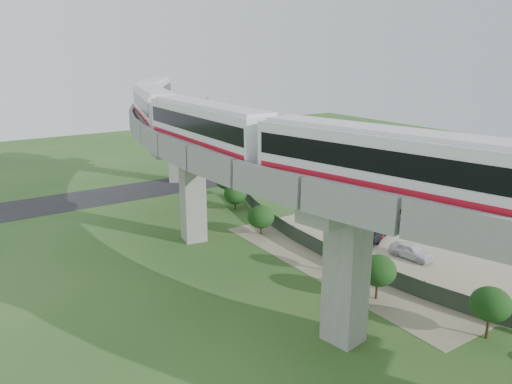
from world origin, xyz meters
TOP-DOWN VIEW (x-y plane):
  - ground at (0.00, 0.00)m, footprint 160.00×160.00m
  - dirt_lot at (14.00, -2.00)m, footprint 18.00×26.00m
  - asphalt_road at (0.00, 30.00)m, footprint 60.00×8.00m
  - viaduct at (3.84, 0.00)m, footprint 19.58×73.98m
  - metro_train at (0.85, 7.76)m, footprint 14.62×60.79m
  - fence at (9.75, 0.00)m, footprint 3.87×38.73m
  - tree_0 at (11.06, 21.89)m, footprint 2.38×2.38m
  - tree_1 at (9.20, 16.40)m, footprint 2.63×2.63m
  - tree_2 at (7.05, 7.93)m, footprint 2.67×2.67m
  - tree_3 at (7.04, -2.59)m, footprint 2.04×2.04m
  - tree_4 at (6.61, -7.86)m, footprint 2.68×2.68m
  - tree_5 at (8.60, -15.40)m, footprint 2.53×2.53m
  - car_white at (14.70, -4.32)m, footprint 2.09×4.09m
  - car_red at (16.35, 1.80)m, footprint 2.92×3.72m
  - car_dark at (15.35, 0.72)m, footprint 4.88×3.73m

SIDE VIEW (x-z plane):
  - ground at x=0.00m, z-range 0.00..0.00m
  - asphalt_road at x=0.00m, z-range 0.00..0.03m
  - dirt_lot at x=14.00m, z-range 0.00..0.04m
  - car_red at x=16.35m, z-range 0.04..1.22m
  - car_dark at x=15.35m, z-range 0.04..1.36m
  - car_white at x=14.70m, z-range 0.04..1.37m
  - fence at x=9.75m, z-range 0.00..1.50m
  - tree_1 at x=9.20m, z-range 0.30..3.14m
  - tree_2 at x=7.05m, z-range 0.34..3.31m
  - tree_0 at x=11.06m, z-range 0.44..3.34m
  - tree_3 at x=7.04m, z-range 0.65..3.70m
  - tree_4 at x=6.61m, z-range 0.57..4.01m
  - tree_5 at x=8.60m, z-range 0.66..4.14m
  - viaduct at x=3.84m, z-range 3.35..14.75m
  - metro_train at x=0.85m, z-range 10.49..14.13m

